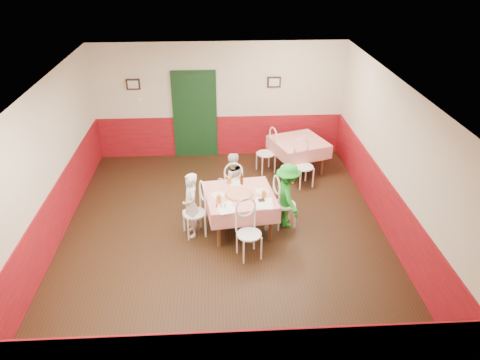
{
  "coord_description": "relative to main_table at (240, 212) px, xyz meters",
  "views": [
    {
      "loc": [
        -0.11,
        -7.33,
        4.94
      ],
      "look_at": [
        0.3,
        0.05,
        1.05
      ],
      "focal_mm": 35.0,
      "sensor_mm": 36.0,
      "label": 1
    }
  ],
  "objects": [
    {
      "name": "beer_bottle",
      "position": [
        0.05,
        0.38,
        0.49
      ],
      "size": [
        0.07,
        0.07,
        0.22
      ],
      "primitive_type": "cylinder",
      "rotation": [
        0.0,
        0.0,
        0.13
      ],
      "color": "#381C0A",
      "rests_on": "main_table"
    },
    {
      "name": "menu_left",
      "position": [
        -0.27,
        -0.47,
        0.39
      ],
      "size": [
        0.39,
        0.46,
        0.0
      ],
      "primitive_type": "cube",
      "rotation": [
        0.0,
        0.0,
        0.27
      ],
      "color": "white",
      "rests_on": "main_table"
    },
    {
      "name": "chair_left",
      "position": [
        -0.84,
        -0.11,
        0.08
      ],
      "size": [
        0.52,
        0.52,
        0.9
      ],
      "primitive_type": null,
      "rotation": [
        0.0,
        0.0,
        -1.28
      ],
      "color": "white",
      "rests_on": "ground"
    },
    {
      "name": "plate_far",
      "position": [
        -0.07,
        0.4,
        0.39
      ],
      "size": [
        0.28,
        0.28,
        0.01
      ],
      "primitive_type": "cylinder",
      "rotation": [
        0.0,
        0.0,
        0.13
      ],
      "color": "white",
      "rests_on": "main_table"
    },
    {
      "name": "pizza",
      "position": [
        -0.02,
        -0.03,
        0.4
      ],
      "size": [
        0.54,
        0.54,
        0.03
      ],
      "primitive_type": "cylinder",
      "rotation": [
        0.0,
        0.0,
        0.13
      ],
      "color": "#B74723",
      "rests_on": "main_table"
    },
    {
      "name": "picture_right",
      "position": [
        1.0,
        3.4,
        1.48
      ],
      "size": [
        0.32,
        0.03,
        0.26
      ],
      "primitive_type": "cube",
      "color": "black",
      "rests_on": "back_wall"
    },
    {
      "name": "glass_a",
      "position": [
        -0.39,
        -0.31,
        0.46
      ],
      "size": [
        0.09,
        0.09,
        0.16
      ],
      "primitive_type": "cylinder",
      "rotation": [
        0.0,
        0.0,
        0.13
      ],
      "color": "#BF7219",
      "rests_on": "main_table"
    },
    {
      "name": "door",
      "position": [
        -0.9,
        3.4,
        0.68
      ],
      "size": [
        0.96,
        0.06,
        2.1
      ],
      "primitive_type": "cube",
      "color": "black",
      "rests_on": "ground"
    },
    {
      "name": "menu_right",
      "position": [
        0.4,
        -0.35,
        0.39
      ],
      "size": [
        0.33,
        0.42,
        0.0
      ],
      "primitive_type": "cube",
      "rotation": [
        0.0,
        0.0,
        -0.08
      ],
      "color": "white",
      "rests_on": "main_table"
    },
    {
      "name": "second_table",
      "position": [
        1.49,
        2.42,
        0.0
      ],
      "size": [
        1.43,
        1.43,
        0.77
      ],
      "primitive_type": "cube",
      "rotation": [
        0.0,
        0.0,
        0.33
      ],
      "color": "red",
      "rests_on": "ground"
    },
    {
      "name": "thermostat",
      "position": [
        -2.2,
        3.4,
        1.12
      ],
      "size": [
        0.1,
        0.03,
        0.1
      ],
      "primitive_type": "cube",
      "color": "white",
      "rests_on": "back_wall"
    },
    {
      "name": "floor",
      "position": [
        -0.3,
        -0.05,
        -0.38
      ],
      "size": [
        7.0,
        7.0,
        0.0
      ],
      "primitive_type": "plane",
      "color": "black",
      "rests_on": "ground"
    },
    {
      "name": "chair_right",
      "position": [
        0.84,
        0.11,
        0.08
      ],
      "size": [
        0.49,
        0.49,
        0.9
      ],
      "primitive_type": null,
      "rotation": [
        0.0,
        0.0,
        1.76
      ],
      "color": "white",
      "rests_on": "ground"
    },
    {
      "name": "wainscot_back",
      "position": [
        -0.3,
        3.44,
        0.12
      ],
      "size": [
        6.0,
        0.03,
        1.0
      ],
      "primitive_type": "cube",
      "color": "maroon",
      "rests_on": "ground"
    },
    {
      "name": "main_table",
      "position": [
        0.0,
        0.0,
        0.0
      ],
      "size": [
        1.36,
        1.36,
        0.77
      ],
      "primitive_type": "cube",
      "rotation": [
        0.0,
        0.0,
        0.13
      ],
      "color": "red",
      "rests_on": "ground"
    },
    {
      "name": "front_wall",
      "position": [
        -0.3,
        -3.55,
        1.02
      ],
      "size": [
        6.0,
        0.1,
        2.8
      ],
      "primitive_type": "cube",
      "color": "beige",
      "rests_on": "ground"
    },
    {
      "name": "glass_c",
      "position": [
        -0.18,
        0.4,
        0.46
      ],
      "size": [
        0.09,
        0.09,
        0.15
      ],
      "primitive_type": "cylinder",
      "rotation": [
        0.0,
        0.0,
        0.13
      ],
      "color": "#BF7219",
      "rests_on": "main_table"
    },
    {
      "name": "shaker_a",
      "position": [
        -0.35,
        -0.45,
        0.43
      ],
      "size": [
        0.04,
        0.04,
        0.09
      ],
      "primitive_type": "cylinder",
      "rotation": [
        0.0,
        0.0,
        0.13
      ],
      "color": "silver",
      "rests_on": "main_table"
    },
    {
      "name": "back_wall",
      "position": [
        -0.3,
        3.45,
        1.02
      ],
      "size": [
        6.0,
        0.1,
        2.8
      ],
      "primitive_type": "cube",
      "color": "beige",
      "rests_on": "ground"
    },
    {
      "name": "wainscot_left",
      "position": [
        -3.29,
        -0.05,
        0.12
      ],
      "size": [
        0.03,
        7.0,
        1.0
      ],
      "primitive_type": "cube",
      "color": "maroon",
      "rests_on": "ground"
    },
    {
      "name": "chair_near",
      "position": [
        0.11,
        -0.84,
        0.08
      ],
      "size": [
        0.53,
        0.53,
        0.9
      ],
      "primitive_type": null,
      "rotation": [
        0.0,
        0.0,
        0.31
      ],
      "color": "white",
      "rests_on": "ground"
    },
    {
      "name": "left_wall",
      "position": [
        -3.3,
        -0.05,
        1.02
      ],
      "size": [
        0.1,
        7.0,
        2.8
      ],
      "primitive_type": "cube",
      "color": "beige",
      "rests_on": "ground"
    },
    {
      "name": "chair_far",
      "position": [
        -0.11,
        0.84,
        0.08
      ],
      "size": [
        0.46,
        0.46,
        0.9
      ],
      "primitive_type": null,
      "rotation": [
        0.0,
        0.0,
        3.24
      ],
      "color": "white",
      "rests_on": "ground"
    },
    {
      "name": "chair_second_b",
      "position": [
        1.49,
        1.67,
        0.08
      ],
      "size": [
        0.53,
        0.53,
        0.9
      ],
      "primitive_type": null,
      "rotation": [
        0.0,
        0.0,
        0.33
      ],
      "color": "white",
      "rests_on": "ground"
    },
    {
      "name": "shaker_c",
      "position": [
        -0.43,
        -0.44,
        0.43
      ],
      "size": [
        0.04,
        0.04,
        0.09
      ],
      "primitive_type": "cylinder",
      "rotation": [
        0.0,
        0.0,
        0.13
      ],
      "color": "#B23319",
      "rests_on": "main_table"
    },
    {
      "name": "chair_second_a",
      "position": [
        0.74,
        2.42,
        0.08
      ],
      "size": [
        0.53,
        0.53,
        0.9
      ],
      "primitive_type": null,
      "rotation": [
        0.0,
        0.0,
        -1.24
      ],
      "color": "white",
      "rests_on": "ground"
    },
    {
      "name": "glass_b",
      "position": [
        0.42,
        -0.15,
        0.46
      ],
      "size": [
        0.09,
        0.09,
        0.14
      ],
      "primitive_type": "cylinder",
      "rotation": [
        0.0,
        0.0,
        0.13
      ],
      "color": "#BF7219",
      "rests_on": "main_table"
    },
    {
      "name": "shaker_b",
      "position": [
        -0.28,
        -0.49,
        0.43
      ],
      "size": [
        0.04,
        0.04,
        0.09
      ],
      "primitive_type": "cylinder",
      "rotation": [
        0.0,
        0.0,
        0.13
      ],
      "color": "silver",
      "rests_on": "main_table"
    },
    {
      "name": "wallet",
      "position": [
        0.37,
        -0.26,
        0.4
      ],
      "size": [
        0.12,
        0.1,
        0.02
      ],
      "primitive_type": "cube",
      "rotation": [
        0.0,
        0.0,
        0.13
      ],
      "color": "black",
      "rests_on": "main_table"
    },
    {
      "name": "diner_left",
      "position": [
        -0.89,
        -0.11,
        0.25
      ],
      "size": [
        0.4,
        0.51,
        1.25
      ],
      "primitive_type": "imported",
      "rotation": [
        0.0,
        0.0,
        -1.33
      ],
      "color": "gray",
      "rests_on": "ground"
    },
    {
      "name": "plate_right",
      "position": [
        0.41,
        0.08,
        0.39
      ],
      "size": [
        0.28,
        0.28,
        0.01
      ],
      "primitive_type": "cylinder",
      "rotation": [
        0.0,
        0.0,
        0.13
      ],
      "color": "white",
      "rests_on": "main_table"
    },
    {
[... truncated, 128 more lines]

